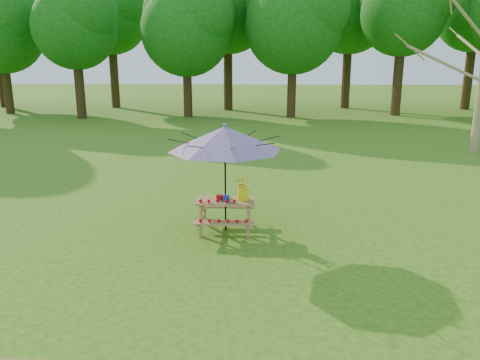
{
  "coord_description": "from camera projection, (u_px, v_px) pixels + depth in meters",
  "views": [
    {
      "loc": [
        -1.83,
        -6.96,
        3.49
      ],
      "look_at": [
        -2.26,
        2.23,
        1.1
      ],
      "focal_mm": 35.0,
      "sensor_mm": 36.0,
      "label": 1
    }
  ],
  "objects": [
    {
      "name": "produce_bins",
      "position": [
        224.0,
        197.0,
        9.62
      ],
      "size": [
        0.28,
        0.38,
        0.13
      ],
      "color": "#B00E11",
      "rests_on": "picnic_table"
    },
    {
      "name": "picnic_table",
      "position": [
        226.0,
        216.0,
        9.71
      ],
      "size": [
        1.2,
        1.32,
        0.67
      ],
      "color": "#986644",
      "rests_on": "ground"
    },
    {
      "name": "ground",
      "position": [
        373.0,
        282.0,
        7.53
      ],
      "size": [
        120.0,
        120.0,
        0.0
      ],
      "primitive_type": "plane",
      "color": "#2D6312",
      "rests_on": "ground"
    },
    {
      "name": "flower_bucket",
      "position": [
        243.0,
        187.0,
        9.59
      ],
      "size": [
        0.33,
        0.3,
        0.52
      ],
      "color": "#FFFE0D",
      "rests_on": "picnic_table"
    },
    {
      "name": "tomatoes_row",
      "position": [
        217.0,
        201.0,
        9.46
      ],
      "size": [
        0.77,
        0.13,
        0.07
      ],
      "primitive_type": null,
      "color": "red",
      "rests_on": "picnic_table"
    },
    {
      "name": "patio_umbrella",
      "position": [
        225.0,
        139.0,
        9.31
      ],
      "size": [
        2.76,
        2.76,
        2.26
      ],
      "color": "black",
      "rests_on": "ground"
    }
  ]
}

